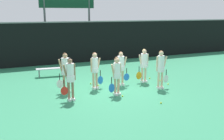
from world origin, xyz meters
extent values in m
plane|color=#2D7F56|center=(0.00, 0.00, 0.00)|extent=(140.00, 140.00, 0.00)
cube|color=black|center=(0.00, 7.06, 1.39)|extent=(60.00, 0.06, 2.77)
cube|color=slate|center=(0.00, 7.06, 2.81)|extent=(60.00, 0.08, 0.08)
cylinder|color=#515156|center=(-1.38, 8.19, 2.50)|extent=(0.14, 0.14, 5.01)
cylinder|color=#515156|center=(1.82, 8.19, 2.50)|extent=(0.14, 0.14, 5.01)
cube|color=#B2B2B7|center=(-1.89, 3.79, 0.44)|extent=(1.78, 0.54, 0.04)
cylinder|color=slate|center=(-1.16, 3.84, 0.21)|extent=(0.06, 0.06, 0.42)
cylinder|color=slate|center=(-1.19, 3.58, 0.21)|extent=(0.06, 0.06, 0.42)
cylinder|color=slate|center=(-2.59, 3.99, 0.21)|extent=(0.06, 0.06, 0.42)
cylinder|color=slate|center=(-2.62, 3.74, 0.21)|extent=(0.06, 0.06, 0.42)
cylinder|color=#8C664C|center=(-1.98, -0.57, 0.41)|extent=(0.10, 0.10, 0.81)
cylinder|color=#8C664C|center=(-2.14, -0.58, 0.41)|extent=(0.10, 0.10, 0.81)
cube|color=white|center=(-1.98, -0.60, 0.04)|extent=(0.12, 0.24, 0.09)
cube|color=white|center=(-2.14, -0.61, 0.04)|extent=(0.12, 0.24, 0.09)
cylinder|color=white|center=(-2.06, -0.58, 0.89)|extent=(0.34, 0.34, 0.24)
cylinder|color=white|center=(-2.06, -0.58, 1.15)|extent=(0.29, 0.29, 0.68)
sphere|color=#8C664C|center=(-2.06, -0.58, 1.59)|extent=(0.19, 0.19, 0.19)
sphere|color=black|center=(-2.06, -0.56, 1.62)|extent=(0.18, 0.18, 0.18)
cylinder|color=#8C664C|center=(-2.25, -0.58, 1.14)|extent=(0.21, 0.08, 0.65)
cylinder|color=#8C664C|center=(-1.89, -0.57, 1.14)|extent=(0.08, 0.08, 0.65)
cylinder|color=black|center=(-2.33, -0.61, 0.73)|extent=(0.03, 0.03, 0.25)
ellipsoid|color=red|center=(-2.33, -0.61, 0.43)|extent=(0.29, 0.03, 0.35)
cylinder|color=tan|center=(-0.02, -0.66, 0.38)|extent=(0.10, 0.10, 0.77)
cylinder|color=tan|center=(-0.18, -0.68, 0.38)|extent=(0.10, 0.10, 0.77)
cube|color=white|center=(-0.02, -0.69, 0.04)|extent=(0.14, 0.25, 0.09)
cube|color=white|center=(-0.17, -0.71, 0.04)|extent=(0.14, 0.25, 0.09)
cylinder|color=white|center=(-0.10, -0.67, 0.85)|extent=(0.34, 0.34, 0.22)
cylinder|color=white|center=(-0.10, -0.67, 1.07)|extent=(0.29, 0.29, 0.61)
sphere|color=tan|center=(-0.10, -0.67, 1.49)|extent=(0.22, 0.22, 0.22)
sphere|color=#4C331E|center=(-0.10, -0.65, 1.52)|extent=(0.20, 0.20, 0.20)
cylinder|color=tan|center=(-0.28, -0.70, 1.06)|extent=(0.20, 0.10, 0.58)
cylinder|color=tan|center=(0.08, -0.65, 1.06)|extent=(0.08, 0.08, 0.58)
cylinder|color=black|center=(-0.36, -0.73, 0.68)|extent=(0.03, 0.03, 0.28)
ellipsoid|color=blue|center=(-0.36, -0.73, 0.34)|extent=(0.26, 0.03, 0.39)
cylinder|color=beige|center=(2.19, -0.66, 0.42)|extent=(0.10, 0.10, 0.84)
cylinder|color=beige|center=(2.03, -0.63, 0.42)|extent=(0.10, 0.10, 0.84)
cube|color=white|center=(2.19, -0.69, 0.04)|extent=(0.15, 0.26, 0.09)
cube|color=white|center=(2.02, -0.66, 0.04)|extent=(0.15, 0.26, 0.09)
cylinder|color=white|center=(2.11, -0.64, 0.91)|extent=(0.35, 0.35, 0.23)
cylinder|color=white|center=(2.11, -0.64, 1.18)|extent=(0.30, 0.30, 0.70)
sphere|color=beige|center=(2.11, -0.64, 1.64)|extent=(0.21, 0.21, 0.21)
sphere|color=olive|center=(2.12, -0.62, 1.66)|extent=(0.19, 0.19, 0.19)
cylinder|color=beige|center=(2.30, -0.68, 1.17)|extent=(0.22, 0.12, 0.66)
cylinder|color=beige|center=(1.93, -0.61, 1.17)|extent=(0.08, 0.08, 0.66)
cylinder|color=black|center=(2.37, -0.72, 0.76)|extent=(0.03, 0.03, 0.26)
ellipsoid|color=silver|center=(2.37, -0.72, 0.45)|extent=(0.28, 0.03, 0.35)
cylinder|color=tan|center=(-1.86, 0.60, 0.41)|extent=(0.10, 0.10, 0.83)
cylinder|color=tan|center=(-2.05, 0.58, 0.41)|extent=(0.10, 0.10, 0.83)
cube|color=white|center=(-1.86, 0.57, 0.04)|extent=(0.14, 0.25, 0.09)
cube|color=white|center=(-2.04, 0.55, 0.04)|extent=(0.14, 0.25, 0.09)
cylinder|color=white|center=(-1.95, 0.59, 0.90)|extent=(0.39, 0.39, 0.20)
cylinder|color=white|center=(-1.95, 0.59, 1.17)|extent=(0.34, 0.34, 0.69)
sphere|color=tan|center=(-1.95, 0.59, 1.62)|extent=(0.21, 0.21, 0.21)
sphere|color=#4C331E|center=(-1.96, 0.61, 1.65)|extent=(0.19, 0.19, 0.19)
cylinder|color=tan|center=(-2.16, 0.56, 1.16)|extent=(0.22, 0.10, 0.66)
cylinder|color=tan|center=(-1.76, 0.61, 1.16)|extent=(0.08, 0.08, 0.66)
cylinder|color=black|center=(-2.24, 0.53, 0.74)|extent=(0.03, 0.03, 0.27)
ellipsoid|color=silver|center=(-2.24, 0.53, 0.42)|extent=(0.29, 0.03, 0.38)
cylinder|color=tan|center=(-0.54, 0.55, 0.40)|extent=(0.10, 0.10, 0.80)
cylinder|color=tan|center=(-0.70, 0.54, 0.40)|extent=(0.10, 0.10, 0.80)
cube|color=white|center=(-0.54, 0.52, 0.04)|extent=(0.13, 0.25, 0.09)
cube|color=white|center=(-0.69, 0.51, 0.04)|extent=(0.13, 0.25, 0.09)
cylinder|color=white|center=(-0.62, 0.55, 0.87)|extent=(0.32, 0.32, 0.21)
cylinder|color=white|center=(-0.62, 0.55, 1.13)|extent=(0.28, 0.28, 0.66)
sphere|color=tan|center=(-0.62, 0.55, 1.56)|extent=(0.21, 0.21, 0.21)
sphere|color=#4C331E|center=(-0.62, 0.57, 1.59)|extent=(0.20, 0.20, 0.20)
cylinder|color=tan|center=(-0.44, 0.56, 1.12)|extent=(0.21, 0.09, 0.62)
cylinder|color=tan|center=(-0.79, 0.53, 1.12)|extent=(0.08, 0.08, 0.62)
cylinder|color=black|center=(-0.36, 0.55, 0.71)|extent=(0.03, 0.03, 0.28)
ellipsoid|color=blue|center=(-0.36, 0.55, 0.38)|extent=(0.26, 0.03, 0.38)
cylinder|color=tan|center=(0.81, 0.60, 0.39)|extent=(0.10, 0.10, 0.77)
cylinder|color=tan|center=(0.63, 0.63, 0.39)|extent=(0.10, 0.10, 0.77)
cube|color=white|center=(0.80, 0.57, 0.04)|extent=(0.15, 0.25, 0.09)
cube|color=white|center=(0.62, 0.60, 0.04)|extent=(0.15, 0.25, 0.09)
cylinder|color=white|center=(0.72, 0.62, 0.84)|extent=(0.38, 0.38, 0.20)
cylinder|color=white|center=(0.72, 0.62, 1.09)|extent=(0.33, 0.33, 0.64)
sphere|color=tan|center=(0.72, 0.62, 1.51)|extent=(0.20, 0.20, 0.20)
sphere|color=#4C331E|center=(0.72, 0.64, 1.54)|extent=(0.18, 0.18, 0.18)
cylinder|color=tan|center=(0.92, 0.58, 1.08)|extent=(0.21, 0.11, 0.61)
cylinder|color=tan|center=(0.53, 0.65, 1.08)|extent=(0.08, 0.08, 0.61)
cylinder|color=black|center=(1.00, 0.55, 0.70)|extent=(0.03, 0.03, 0.26)
ellipsoid|color=blue|center=(1.00, 0.55, 0.39)|extent=(0.30, 0.03, 0.35)
cylinder|color=beige|center=(2.11, 0.65, 0.40)|extent=(0.10, 0.10, 0.80)
cylinder|color=beige|center=(1.92, 0.65, 0.40)|extent=(0.10, 0.10, 0.80)
cube|color=white|center=(2.11, 0.62, 0.04)|extent=(0.11, 0.24, 0.09)
cube|color=white|center=(1.92, 0.62, 0.04)|extent=(0.11, 0.24, 0.09)
cylinder|color=white|center=(2.02, 0.65, 0.87)|extent=(0.38, 0.38, 0.21)
cylinder|color=white|center=(2.02, 0.65, 1.12)|extent=(0.33, 0.33, 0.65)
sphere|color=beige|center=(2.02, 0.65, 1.55)|extent=(0.21, 0.21, 0.21)
sphere|color=#D8B772|center=(2.02, 0.67, 1.58)|extent=(0.19, 0.19, 0.19)
cylinder|color=beige|center=(1.81, 0.65, 1.11)|extent=(0.20, 0.08, 0.62)
cylinder|color=beige|center=(2.21, 0.64, 1.11)|extent=(0.08, 0.08, 0.62)
cylinder|color=black|center=(1.73, 0.63, 0.71)|extent=(0.03, 0.03, 0.28)
ellipsoid|color=orange|center=(1.73, 0.63, 0.37)|extent=(0.31, 0.03, 0.39)
sphere|color=#CCE033|center=(2.85, -0.26, 0.03)|extent=(0.07, 0.07, 0.07)
sphere|color=#CCE033|center=(2.87, 0.46, 0.04)|extent=(0.07, 0.07, 0.07)
sphere|color=#CCE033|center=(0.97, -2.39, 0.04)|extent=(0.07, 0.07, 0.07)
sphere|color=#CCE033|center=(0.01, -1.01, 0.03)|extent=(0.07, 0.07, 0.07)
sphere|color=#CCE033|center=(-0.55, 1.36, 0.03)|extent=(0.07, 0.07, 0.07)
sphere|color=#CCE033|center=(-0.33, 0.91, 0.03)|extent=(0.07, 0.07, 0.07)
sphere|color=#CCE033|center=(2.66, 1.10, 0.03)|extent=(0.07, 0.07, 0.07)
sphere|color=#CCE033|center=(2.34, 1.83, 0.03)|extent=(0.07, 0.07, 0.07)
camera|label=1|loc=(-4.64, -10.31, 3.42)|focal=42.00mm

